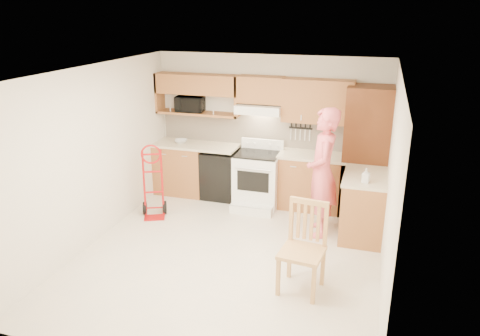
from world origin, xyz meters
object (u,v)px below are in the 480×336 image
at_px(dining_chair, 302,249).
at_px(hand_truck, 153,185).
at_px(microwave, 190,104).
at_px(person, 322,173).
at_px(range, 257,176).

bearing_deg(dining_chair, hand_truck, 159.15).
height_order(microwave, dining_chair, microwave).
relative_size(person, hand_truck, 1.75).
relative_size(range, hand_truck, 1.00).
distance_m(microwave, range, 1.75).
bearing_deg(person, hand_truck, -95.47).
xyz_separation_m(microwave, person, (2.49, -1.06, -0.67)).
height_order(microwave, person, person).
xyz_separation_m(person, dining_chair, (-0.01, -1.57, -0.41)).
xyz_separation_m(microwave, range, (1.32, -0.36, -1.08)).
height_order(microwave, range, microwave).
bearing_deg(range, person, -30.85).
bearing_deg(microwave, range, -21.04).
relative_size(hand_truck, dining_chair, 1.00).
bearing_deg(dining_chair, person, 96.47).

